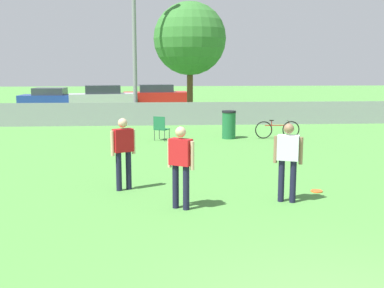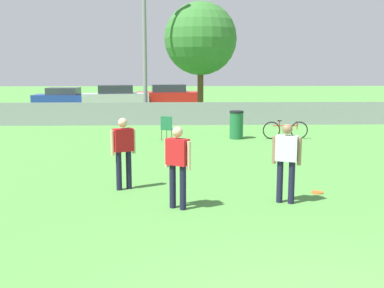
# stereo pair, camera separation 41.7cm
# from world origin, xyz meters

# --- Properties ---
(fence_backline) EXTENTS (25.42, 0.07, 1.21)m
(fence_backline) POSITION_xyz_m (0.00, 18.00, 0.55)
(fence_backline) COLOR gray
(fence_backline) RESTS_ON ground_plane
(light_pole) EXTENTS (0.90, 0.36, 9.40)m
(light_pole) POSITION_xyz_m (-3.28, 19.07, 5.48)
(light_pole) COLOR gray
(light_pole) RESTS_ON ground_plane
(tree_near_pole) EXTENTS (3.82, 3.82, 6.12)m
(tree_near_pole) POSITION_xyz_m (-0.46, 20.92, 4.20)
(tree_near_pole) COLOR brown
(tree_near_pole) RESTS_ON ground_plane
(player_defender_red) EXTENTS (0.52, 0.43, 1.67)m
(player_defender_red) POSITION_xyz_m (-1.70, 4.53, 0.98)
(player_defender_red) COLOR #191933
(player_defender_red) RESTS_ON ground_plane
(player_receiver_white) EXTENTS (0.57, 0.37, 1.67)m
(player_receiver_white) POSITION_xyz_m (0.56, 4.87, 0.98)
(player_receiver_white) COLOR #191933
(player_receiver_white) RESTS_ON ground_plane
(player_thrower_red) EXTENTS (0.54, 0.40, 1.67)m
(player_thrower_red) POSITION_xyz_m (-2.95, 6.09, 0.98)
(player_thrower_red) COLOR #191933
(player_thrower_red) RESTS_ON ground_plane
(frisbee_disc) EXTENTS (0.27, 0.27, 0.03)m
(frisbee_disc) POSITION_xyz_m (1.46, 5.63, 0.01)
(frisbee_disc) COLOR #E5591E
(frisbee_disc) RESTS_ON ground_plane
(folding_chair_sideline) EXTENTS (0.63, 0.64, 0.93)m
(folding_chair_sideline) POSITION_xyz_m (-2.07, 13.37, 0.52)
(folding_chair_sideline) COLOR #333338
(folding_chair_sideline) RESTS_ON ground_plane
(bicycle_sideline) EXTENTS (1.77, 0.44, 0.73)m
(bicycle_sideline) POSITION_xyz_m (2.51, 13.59, 0.36)
(bicycle_sideline) COLOR black
(bicycle_sideline) RESTS_ON ground_plane
(trash_bin) EXTENTS (0.55, 0.55, 1.10)m
(trash_bin) POSITION_xyz_m (0.60, 13.71, 0.55)
(trash_bin) COLOR #1E6638
(trash_bin) RESTS_ON ground_plane
(parked_car_blue) EXTENTS (4.03, 1.89, 1.33)m
(parked_car_blue) POSITION_xyz_m (-9.43, 28.12, 0.66)
(parked_car_blue) COLOR black
(parked_car_blue) RESTS_ON ground_plane
(parked_car_silver) EXTENTS (4.60, 2.31, 1.51)m
(parked_car_silver) POSITION_xyz_m (-5.89, 27.89, 0.72)
(parked_car_silver) COLOR black
(parked_car_silver) RESTS_ON ground_plane
(parked_car_red) EXTENTS (4.72, 2.30, 1.47)m
(parked_car_red) POSITION_xyz_m (-2.34, 29.82, 0.71)
(parked_car_red) COLOR black
(parked_car_red) RESTS_ON ground_plane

